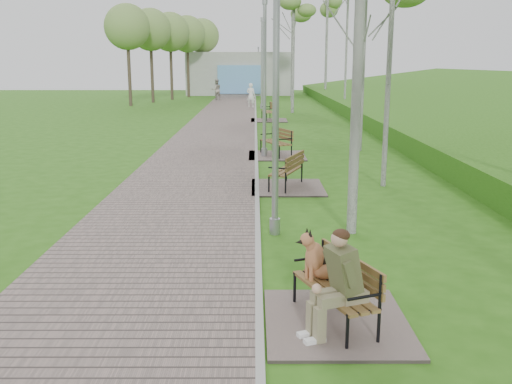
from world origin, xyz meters
TOP-DOWN VIEW (x-y plane):
  - ground at (0.00, 0.00)m, footprint 120.00×120.00m
  - walkway at (-1.75, 21.50)m, footprint 3.50×67.00m
  - kerb at (0.00, 21.50)m, footprint 0.10×67.00m
  - building_north at (-1.50, 50.97)m, footprint 10.00×5.20m
  - bench_main at (0.84, 0.83)m, footprint 1.71×1.90m
  - bench_second at (0.73, 8.44)m, footprint 1.80×1.99m
  - bench_third at (0.65, 13.42)m, footprint 1.88×2.09m
  - bench_far at (0.68, 25.33)m, footprint 1.94×2.16m
  - lamp_post_near at (0.31, 4.55)m, footprint 0.20×0.20m
  - lamp_post_second at (0.27, 13.28)m, footprint 0.20×0.20m
  - lamp_post_third at (0.43, 33.30)m, footprint 0.23×0.23m
  - lamp_post_far at (0.30, 50.74)m, footprint 0.17×0.17m
  - pedestrian_near at (-0.32, 34.26)m, footprint 0.72×0.60m
  - pedestrian_far at (-3.20, 42.00)m, footprint 1.02×0.92m
  - birch_distant_a at (2.94, 41.16)m, footprint 2.84×2.84m

SIDE VIEW (x-z plane):
  - ground at x=0.00m, z-range 0.00..0.00m
  - walkway at x=-1.75m, z-range 0.00..0.04m
  - kerb at x=0.00m, z-range 0.00..0.05m
  - bench_second at x=0.73m, z-range -0.35..0.76m
  - bench_third at x=0.65m, z-range -0.36..0.79m
  - bench_far at x=0.68m, z-range -0.37..0.82m
  - bench_main at x=0.84m, z-range -0.33..1.16m
  - pedestrian_near at x=-0.32m, z-range 0.00..1.69m
  - pedestrian_far at x=-3.20m, z-range 0.00..1.72m
  - building_north at x=-1.50m, z-range -0.01..3.99m
  - lamp_post_far at x=0.30m, z-range -0.15..4.35m
  - lamp_post_near at x=0.31m, z-range -0.17..4.92m
  - lamp_post_second at x=0.27m, z-range -0.17..4.94m
  - lamp_post_third at x=0.43m, z-range -0.19..5.75m
  - birch_distant_a at x=2.94m, z-range 2.66..11.98m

